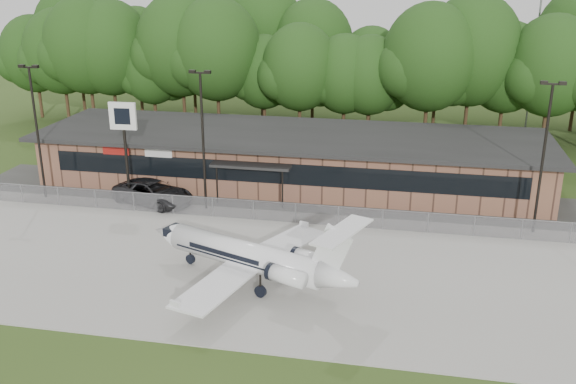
% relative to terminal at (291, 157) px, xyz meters
% --- Properties ---
extents(ground, '(160.00, 160.00, 0.00)m').
position_rel_terminal_xyz_m(ground, '(0.00, -23.94, -2.18)').
color(ground, '#334C1B').
rests_on(ground, ground).
extents(apron, '(64.00, 18.00, 0.08)m').
position_rel_terminal_xyz_m(apron, '(0.00, -15.94, -2.14)').
color(apron, '#9E9B93').
rests_on(apron, ground).
extents(parking_lot, '(50.00, 9.00, 0.06)m').
position_rel_terminal_xyz_m(parking_lot, '(0.00, -4.44, -2.15)').
color(parking_lot, '#383835').
rests_on(parking_lot, ground).
extents(terminal, '(41.00, 11.65, 4.30)m').
position_rel_terminal_xyz_m(terminal, '(0.00, 0.00, 0.00)').
color(terminal, brown).
rests_on(terminal, ground).
extents(fence, '(46.00, 0.04, 1.52)m').
position_rel_terminal_xyz_m(fence, '(0.00, -8.94, -1.40)').
color(fence, gray).
rests_on(fence, ground).
extents(treeline, '(72.00, 12.00, 15.00)m').
position_rel_terminal_xyz_m(treeline, '(0.00, 18.06, 5.32)').
color(treeline, '#223C13').
rests_on(treeline, ground).
extents(radio_mast, '(0.20, 0.20, 25.00)m').
position_rel_terminal_xyz_m(radio_mast, '(22.00, 24.06, 10.32)').
color(radio_mast, gray).
rests_on(radio_mast, ground).
extents(light_pole_left, '(1.55, 0.30, 10.23)m').
position_rel_terminal_xyz_m(light_pole_left, '(-18.00, -7.44, 3.80)').
color(light_pole_left, black).
rests_on(light_pole_left, ground).
extents(light_pole_mid, '(1.55, 0.30, 10.23)m').
position_rel_terminal_xyz_m(light_pole_mid, '(-5.00, -7.44, 3.80)').
color(light_pole_mid, black).
rests_on(light_pole_mid, ground).
extents(light_pole_right, '(1.55, 0.30, 10.23)m').
position_rel_terminal_xyz_m(light_pole_right, '(18.00, -7.44, 3.80)').
color(light_pole_right, black).
rests_on(light_pole_right, ground).
extents(business_jet, '(13.68, 12.23, 4.69)m').
position_rel_terminal_xyz_m(business_jet, '(1.33, -18.32, -0.50)').
color(business_jet, white).
rests_on(business_jet, ground).
extents(suv, '(6.96, 4.81, 1.77)m').
position_rel_terminal_xyz_m(suv, '(-9.23, -7.06, -1.29)').
color(suv, '#2D2D2F').
rests_on(suv, ground).
extents(pole_sign, '(2.02, 0.32, 7.70)m').
position_rel_terminal_xyz_m(pole_sign, '(-11.13, -7.14, 3.71)').
color(pole_sign, black).
rests_on(pole_sign, ground).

